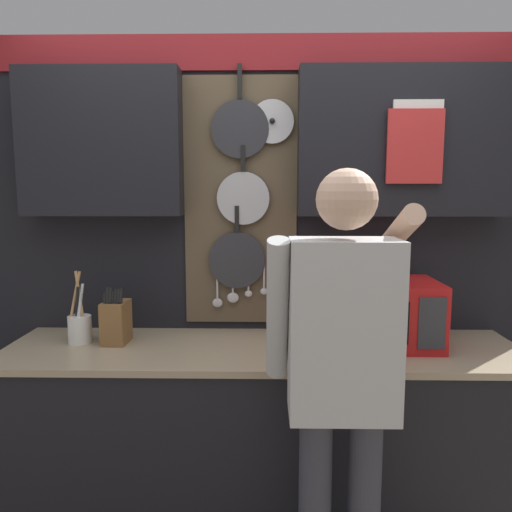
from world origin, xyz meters
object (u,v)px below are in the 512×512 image
at_px(person, 342,364).
at_px(microwave, 379,313).
at_px(utensil_crock, 80,326).
at_px(knife_block, 116,321).

bearing_deg(person, microwave, 65.94).
height_order(microwave, person, person).
bearing_deg(utensil_crock, knife_block, -0.46).
xyz_separation_m(microwave, person, (-0.26, -0.58, -0.04)).
bearing_deg(person, knife_block, 149.42).
relative_size(microwave, utensil_crock, 1.56).
xyz_separation_m(knife_block, person, (0.98, -0.58, 0.01)).
bearing_deg(utensil_crock, person, -26.68).
distance_m(knife_block, utensil_crock, 0.18).
relative_size(microwave, knife_block, 1.93).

